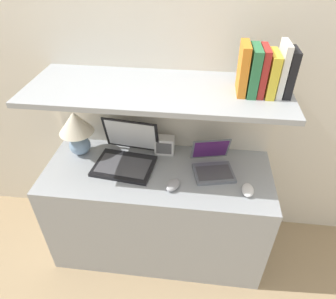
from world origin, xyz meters
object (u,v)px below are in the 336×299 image
Objects in this scene: second_mouse at (248,190)px; book_white at (282,69)px; router_box at (165,145)px; book_orange at (243,69)px; computer_mouse at (173,185)px; table_lamp at (76,128)px; laptop_large at (126,156)px; book_green at (253,71)px; book_red at (262,71)px; book_yellow at (271,74)px; laptop_small at (213,165)px; book_black at (289,73)px.

book_white reaches higher than second_mouse.
book_orange reaches higher than router_box.
computer_mouse is at bearing -158.43° from book_white.
table_lamp reaches higher than laptop_large.
book_green is 0.94× the size of book_orange.
book_red is at bearing 0.43° from laptop_large.
book_yellow is at bearing 0.40° from laptop_large.
computer_mouse is at bearing -156.59° from book_yellow.
book_red is (0.49, -0.12, 0.57)m from router_box.
laptop_small is 1.17× the size of book_orange.
book_black is 0.17m from book_green.
laptop_small is 0.26m from second_mouse.
table_lamp is at bearing 177.07° from book_white.
router_box is (0.22, 0.13, 0.01)m from laptop_large.
book_white is at bearing 0.00° from book_green.
laptop_large is 1.88× the size of book_yellow.
laptop_large is at bearing 165.97° from second_mouse.
computer_mouse is 0.82m from book_white.
router_box is at bearing 167.79° from book_white.
book_white is 0.05m from book_yellow.
book_red is at bearing -14.30° from router_box.
laptop_large is at bearing -179.64° from book_black.
book_red reaches higher than computer_mouse.
table_lamp is 1.12m from book_red.
book_white is (0.58, -0.12, 0.58)m from router_box.
laptop_large is 3.62× the size of second_mouse.
router_box is at bearing 166.85° from book_yellow.
table_lamp is at bearing 176.69° from book_green.
book_white is 1.23× the size of book_yellow.
book_orange reaches higher than second_mouse.
table_lamp is at bearing 158.16° from computer_mouse.
router_box is (-0.50, 0.31, 0.04)m from second_mouse.
computer_mouse is 0.41m from second_mouse.
book_green is at bearing -15.56° from router_box.
second_mouse is at bearing -86.44° from book_red.
book_white is at bearing 180.00° from book_black.
laptop_small is at bearing -176.12° from book_white.
book_orange is at bearing -3.49° from table_lamp.
laptop_small is at bearing -176.61° from book_black.
laptop_large is 3.05× the size of computer_mouse.
book_black reaches higher than router_box.
book_yellow reaches higher than laptop_large.
book_yellow is at bearing 180.00° from book_black.
book_green reaches higher than laptop_small.
second_mouse is 0.59m from router_box.
laptop_large reaches higher than laptop_small.
laptop_small is 2.24× the size of computer_mouse.
book_orange is (0.09, 0.02, 0.60)m from laptop_small.
book_black is 0.04m from book_white.
table_lamp is 1.08m from book_green.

